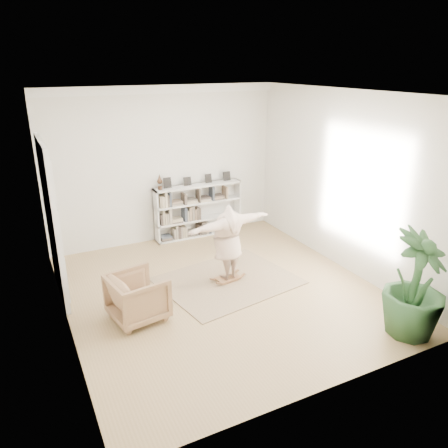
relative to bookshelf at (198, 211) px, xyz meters
name	(u,v)px	position (x,y,z in m)	size (l,w,h in m)	color
floor	(221,291)	(-0.74, -2.82, -0.64)	(6.00, 6.00, 0.00)	#9F8052
room_shell	(162,89)	(-0.74, 0.12, 2.87)	(6.00, 6.00, 6.00)	silver
doors	(52,222)	(-3.45, -1.52, 0.76)	(0.09, 1.78, 2.92)	white
bookshelf	(198,211)	(0.00, 0.00, 0.00)	(2.20, 0.35, 1.64)	silver
armchair	(138,297)	(-2.40, -3.03, -0.24)	(0.85, 0.88, 0.80)	#A58357
rug	(228,281)	(-0.46, -2.52, -0.63)	(2.50, 2.00, 0.02)	tan
rocker_board	(228,278)	(-0.46, -2.52, -0.57)	(0.51, 0.36, 0.10)	olive
person	(228,241)	(-0.46, -2.52, 0.23)	(1.84, 0.50, 1.49)	beige
houseplant	(415,285)	(1.32, -5.37, 0.22)	(0.96, 0.96, 1.72)	#274D26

